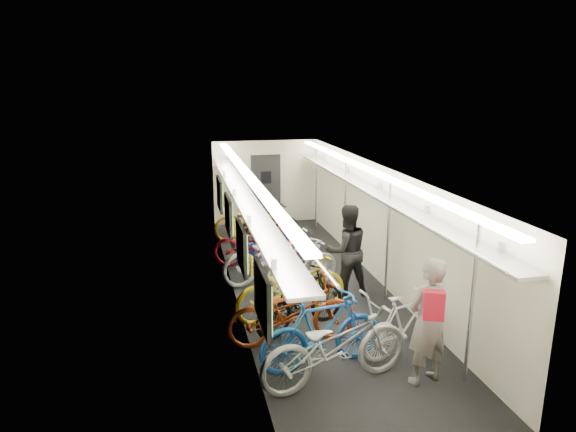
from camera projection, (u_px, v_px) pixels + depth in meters
name	position (u px, v px, depth m)	size (l,w,h in m)	color
train_car_shell	(283.00, 199.00, 10.59)	(10.00, 10.00, 10.00)	black
bicycle_0	(336.00, 345.00, 6.89)	(0.76, 2.19, 1.15)	#A4A3A8
bicycle_1	(322.00, 331.00, 7.29)	(0.54, 1.90, 1.14)	#1B52A7
bicycle_2	(292.00, 312.00, 7.98)	(0.72, 2.06, 1.08)	maroon
bicycle_3	(301.00, 300.00, 8.41)	(0.51, 1.80, 1.08)	black
bicycle_4	(291.00, 287.00, 8.90)	(0.74, 2.12, 1.11)	gold
bicycle_5	(303.00, 265.00, 10.15)	(0.47, 1.68, 1.01)	#BABABC
bicycle_6	(273.00, 255.00, 10.49)	(0.76, 2.18, 1.15)	silver
bicycle_7	(273.00, 247.00, 11.23)	(0.46, 1.64, 0.98)	navy
bicycle_8	(257.00, 245.00, 11.30)	(0.68, 1.96, 1.03)	maroon
bicycle_9	(266.00, 226.00, 12.54)	(0.55, 1.94, 1.17)	black
bicycle_10	(253.00, 221.00, 13.22)	(0.70, 2.00, 1.05)	orange
bicycle_11	(407.00, 324.00, 7.70)	(0.46, 1.63, 0.98)	silver
bicycle_12	(261.00, 219.00, 13.69)	(0.62, 1.79, 0.94)	slate
passenger_near	(427.00, 321.00, 6.87)	(0.66, 0.43, 1.80)	slate
passenger_mid	(346.00, 250.00, 9.76)	(0.87, 0.68, 1.79)	black
backpack	(434.00, 305.00, 6.46)	(0.26, 0.14, 0.38)	red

